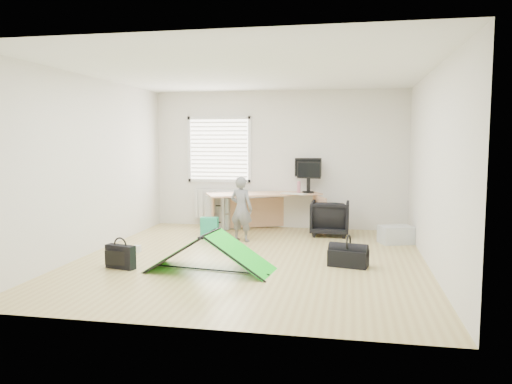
% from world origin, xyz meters
% --- Properties ---
extents(ground, '(5.50, 5.50, 0.00)m').
position_xyz_m(ground, '(0.00, 0.00, 0.00)').
color(ground, tan).
rests_on(ground, ground).
extents(back_wall, '(5.00, 0.02, 2.70)m').
position_xyz_m(back_wall, '(0.00, 2.75, 1.35)').
color(back_wall, silver).
rests_on(back_wall, ground).
extents(window, '(1.20, 0.06, 1.20)m').
position_xyz_m(window, '(-1.20, 2.71, 1.55)').
color(window, silver).
rests_on(window, back_wall).
extents(radiator, '(1.00, 0.12, 0.60)m').
position_xyz_m(radiator, '(-1.20, 2.67, 0.45)').
color(radiator, silver).
rests_on(radiator, back_wall).
extents(desk, '(2.23, 1.51, 0.73)m').
position_xyz_m(desk, '(-0.21, 2.29, 0.36)').
color(desk, tan).
rests_on(desk, ground).
extents(filing_cabinet, '(0.58, 0.67, 0.66)m').
position_xyz_m(filing_cabinet, '(-1.05, 2.42, 0.33)').
color(filing_cabinet, '#AFB2B4').
rests_on(filing_cabinet, ground).
extents(monitor_left, '(0.52, 0.20, 0.49)m').
position_xyz_m(monitor_left, '(0.61, 2.58, 0.97)').
color(monitor_left, black).
rests_on(monitor_left, desk).
extents(monitor_right, '(0.47, 0.18, 0.44)m').
position_xyz_m(monitor_right, '(0.63, 2.48, 0.95)').
color(monitor_right, black).
rests_on(monitor_right, desk).
extents(keyboard, '(0.51, 0.30, 0.02)m').
position_xyz_m(keyboard, '(0.38, 2.19, 0.74)').
color(keyboard, beige).
rests_on(keyboard, desk).
extents(thermos, '(0.08, 0.08, 0.23)m').
position_xyz_m(thermos, '(0.45, 2.37, 0.84)').
color(thermos, '#B36475').
rests_on(thermos, desk).
extents(office_chair, '(0.69, 0.71, 0.64)m').
position_xyz_m(office_chair, '(1.06, 2.09, 0.32)').
color(office_chair, black).
rests_on(office_chair, ground).
extents(person, '(0.47, 0.37, 1.12)m').
position_xyz_m(person, '(-0.42, 1.25, 0.56)').
color(person, slate).
rests_on(person, ground).
extents(kite, '(1.73, 0.93, 0.51)m').
position_xyz_m(kite, '(-0.41, -0.75, 0.26)').
color(kite, '#15DE1F').
rests_on(kite, ground).
extents(storage_crate, '(0.62, 0.52, 0.30)m').
position_xyz_m(storage_crate, '(2.19, 1.56, 0.15)').
color(storage_crate, silver).
rests_on(storage_crate, ground).
extents(tote_bag, '(0.32, 0.15, 0.37)m').
position_xyz_m(tote_bag, '(-1.05, 1.44, 0.18)').
color(tote_bag, '#209E71').
rests_on(tote_bag, ground).
extents(laptop_bag, '(0.45, 0.24, 0.32)m').
position_xyz_m(laptop_bag, '(-1.63, -0.86, 0.16)').
color(laptop_bag, black).
rests_on(laptop_bag, ground).
extents(white_box, '(0.12, 0.12, 0.10)m').
position_xyz_m(white_box, '(-1.84, 0.13, 0.05)').
color(white_box, silver).
rests_on(white_box, ground).
extents(duffel_bag, '(0.58, 0.38, 0.23)m').
position_xyz_m(duffel_bag, '(1.41, -0.16, 0.12)').
color(duffel_bag, black).
rests_on(duffel_bag, ground).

